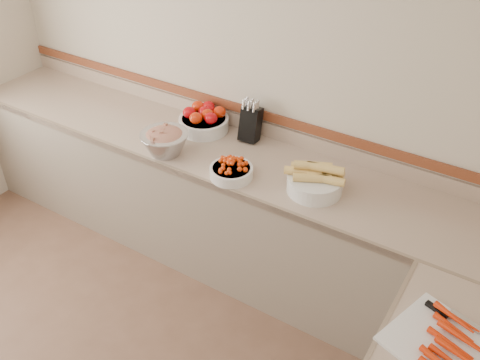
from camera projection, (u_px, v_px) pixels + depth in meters
The scene contains 8 objects.
back_wall at pixel (248, 74), 3.39m from camera, with size 4.00×4.00×0.00m, color beige.
counter_back at pixel (222, 206), 3.66m from camera, with size 4.00×0.65×1.08m.
knife_block at pixel (251, 123), 3.45m from camera, with size 0.13×0.15×0.29m.
tomato_bowl at pixel (204, 120), 3.58m from camera, with size 0.34×0.34×0.17m.
cherry_tomato_bowl at pixel (231, 170), 3.14m from camera, with size 0.26×0.26×0.14m.
corn_bowl at pixel (315, 180), 3.01m from camera, with size 0.35×0.32×0.19m.
rhubarb_bowl at pixel (165, 141), 3.33m from camera, with size 0.30×0.30×0.17m.
cutting_board at pixel (451, 348), 2.15m from camera, with size 0.58×0.51×0.07m.
Camera 1 is at (1.63, -0.69, 2.72)m, focal length 40.00 mm.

